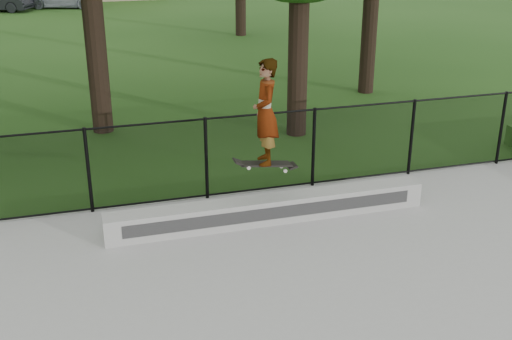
# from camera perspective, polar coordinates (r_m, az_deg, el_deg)

# --- Properties ---
(grind_ledge) EXTENTS (5.35, 0.40, 0.42)m
(grind_ledge) POSITION_cam_1_polar(r_m,az_deg,el_deg) (10.53, 1.21, -3.52)
(grind_ledge) COLOR #A1A09C
(grind_ledge) RESTS_ON concrete_slab
(skater_airborne) EXTENTS (0.84, 0.64, 1.79)m
(skater_airborne) POSITION_cam_1_polar(r_m,az_deg,el_deg) (9.80, 0.85, 4.97)
(skater_airborne) COLOR black
(skater_airborne) RESTS_ON ground
(chainlink_fence) EXTENTS (16.06, 0.06, 1.50)m
(chainlink_fence) POSITION_cam_1_polar(r_m,az_deg,el_deg) (11.20, -4.44, 1.04)
(chainlink_fence) COLOR black
(chainlink_fence) RESTS_ON concrete_slab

